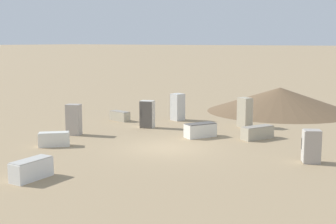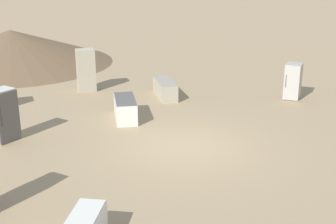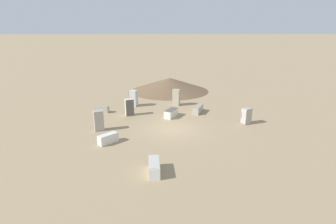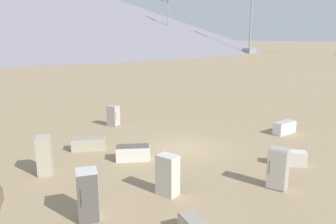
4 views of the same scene
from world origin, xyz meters
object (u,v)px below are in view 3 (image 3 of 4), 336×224
at_px(discarded_fridge_4, 246,116).
at_px(discarded_fridge_8, 154,167).
at_px(discarded_fridge_5, 171,113).
at_px(discarded_fridge_9, 99,121).
at_px(discarded_fridge_0, 102,109).
at_px(discarded_fridge_6, 108,139).
at_px(discarded_fridge_3, 198,109).
at_px(discarded_fridge_1, 134,98).
at_px(discarded_fridge_2, 176,97).
at_px(discarded_fridge_7, 129,107).

bearing_deg(discarded_fridge_4, discarded_fridge_8, 107.23).
distance_m(discarded_fridge_5, discarded_fridge_9, 7.01).
bearing_deg(discarded_fridge_8, discarded_fridge_0, -67.66).
relative_size(discarded_fridge_0, discarded_fridge_6, 1.02).
distance_m(discarded_fridge_3, discarded_fridge_8, 12.33).
bearing_deg(discarded_fridge_0, discarded_fridge_4, 84.24).
distance_m(discarded_fridge_1, discarded_fridge_3, 7.25).
distance_m(discarded_fridge_1, discarded_fridge_2, 4.71).
xyz_separation_m(discarded_fridge_3, discarded_fridge_4, (-3.84, 3.37, 0.37)).
relative_size(discarded_fridge_1, discarded_fridge_2, 0.98).
bearing_deg(discarded_fridge_0, discarded_fridge_7, 80.79).
height_order(discarded_fridge_4, discarded_fridge_9, discarded_fridge_9).
height_order(discarded_fridge_3, discarded_fridge_9, discarded_fridge_9).
xyz_separation_m(discarded_fridge_3, discarded_fridge_8, (4.24, 11.57, 0.04)).
bearing_deg(discarded_fridge_4, discarded_fridge_3, 20.51).
bearing_deg(discarded_fridge_5, discarded_fridge_2, -71.39).
height_order(discarded_fridge_2, discarded_fridge_8, discarded_fridge_2).
bearing_deg(discarded_fridge_1, discarded_fridge_9, -179.42).
bearing_deg(discarded_fridge_5, discarded_fridge_6, 79.37).
bearing_deg(discarded_fridge_8, discarded_fridge_2, -101.13).
relative_size(discarded_fridge_3, discarded_fridge_7, 1.18).
relative_size(discarded_fridge_2, discarded_fridge_6, 1.20).
distance_m(discarded_fridge_4, discarded_fridge_7, 11.02).
height_order(discarded_fridge_1, discarded_fridge_4, discarded_fridge_1).
bearing_deg(discarded_fridge_8, discarded_fridge_5, -100.41).
height_order(discarded_fridge_5, discarded_fridge_7, discarded_fridge_7).
height_order(discarded_fridge_4, discarded_fridge_7, discarded_fridge_7).
relative_size(discarded_fridge_3, discarded_fridge_6, 1.30).
xyz_separation_m(discarded_fridge_2, discarded_fridge_3, (-2.00, 2.85, -0.55)).
bearing_deg(discarded_fridge_9, discarded_fridge_2, 25.25).
bearing_deg(discarded_fridge_2, discarded_fridge_5, -79.68).
bearing_deg(discarded_fridge_0, discarded_fridge_8, 34.64).
bearing_deg(discarded_fridge_6, discarded_fridge_4, 64.89).
relative_size(discarded_fridge_5, discarded_fridge_7, 1.12).
height_order(discarded_fridge_0, discarded_fridge_7, discarded_fridge_7).
distance_m(discarded_fridge_6, discarded_fridge_8, 5.61).
bearing_deg(discarded_fridge_5, discarded_fridge_7, 19.54).
bearing_deg(discarded_fridge_3, discarded_fridge_7, 29.34).
xyz_separation_m(discarded_fridge_5, discarded_fridge_9, (6.16, 3.30, 0.48)).
height_order(discarded_fridge_5, discarded_fridge_8, discarded_fridge_8).
relative_size(discarded_fridge_0, discarded_fridge_5, 0.83).
xyz_separation_m(discarded_fridge_2, discarded_fridge_8, (2.23, 14.42, -0.51)).
bearing_deg(discarded_fridge_6, discarded_fridge_9, 161.49).
distance_m(discarded_fridge_4, discarded_fridge_8, 11.52).
distance_m(discarded_fridge_0, discarded_fridge_8, 13.25).
bearing_deg(discarded_fridge_2, discarded_fridge_6, -98.75).
xyz_separation_m(discarded_fridge_1, discarded_fridge_3, (-6.71, 2.69, -0.53)).
xyz_separation_m(discarded_fridge_5, discarded_fridge_8, (1.47, 10.32, 0.01)).
height_order(discarded_fridge_7, discarded_fridge_9, discarded_fridge_9).
relative_size(discarded_fridge_3, discarded_fridge_5, 1.05).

